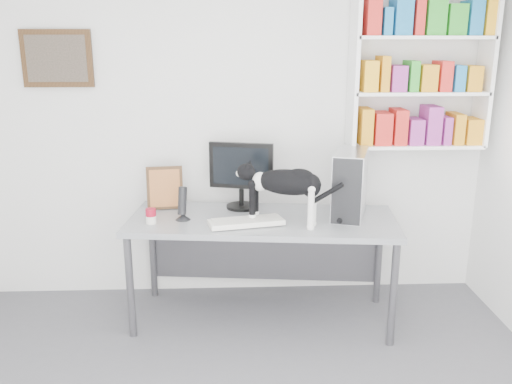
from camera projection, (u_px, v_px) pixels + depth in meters
room at (233, 205)px, 2.32m from camera, size 4.01×4.01×2.70m
bookshelf at (420, 65)px, 4.02m from camera, size 1.03×0.28×1.24m
wall_art at (57, 58)px, 4.02m from camera, size 0.52×0.04×0.42m
desk at (262, 269)px, 4.01m from camera, size 1.98×0.94×0.80m
monitor at (241, 175)px, 4.06m from camera, size 0.52×0.34×0.52m
keyboard at (246, 222)px, 3.75m from camera, size 0.54×0.30×0.04m
pc_tower at (350, 183)px, 3.90m from camera, size 0.35×0.52×0.48m
speaker at (182, 203)px, 3.83m from camera, size 0.14×0.14×0.25m
leaning_print at (165, 187)px, 4.08m from camera, size 0.28×0.14×0.33m
soup_can at (151, 216)px, 3.77m from camera, size 0.10×0.10×0.11m
cat at (285, 196)px, 3.70m from camera, size 0.69×0.39×0.41m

